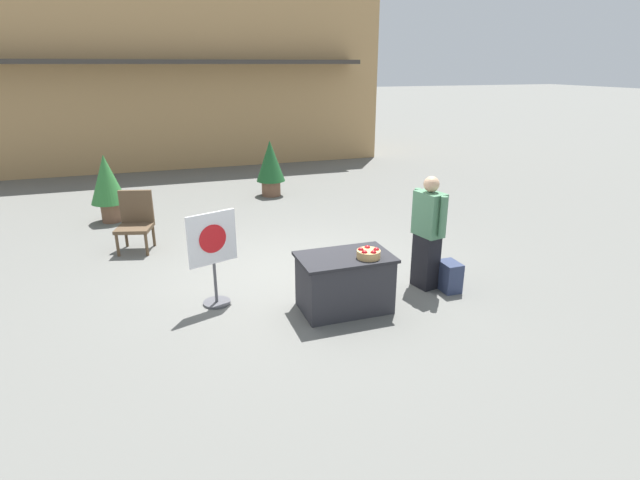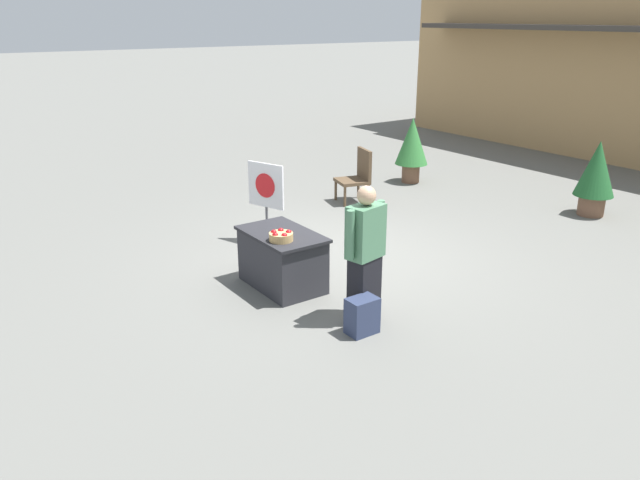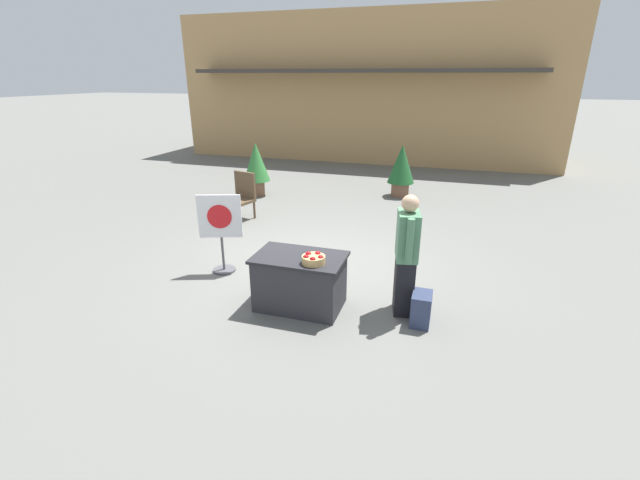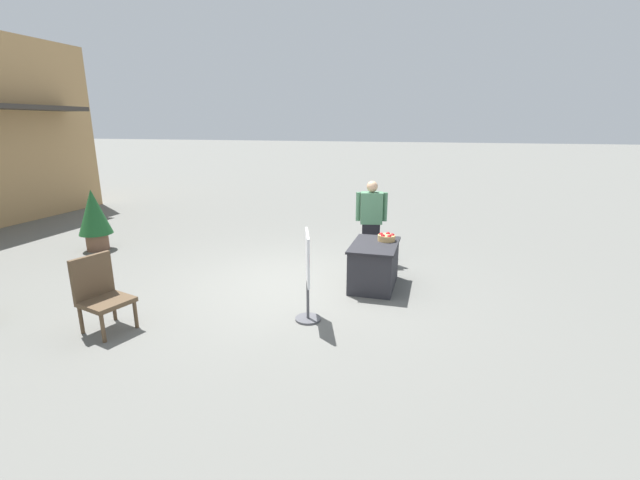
{
  "view_description": "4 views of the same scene",
  "coord_description": "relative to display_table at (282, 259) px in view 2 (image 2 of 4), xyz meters",
  "views": [
    {
      "loc": [
        -1.94,
        -6.69,
        3.02
      ],
      "look_at": [
        0.12,
        -0.71,
        0.78
      ],
      "focal_mm": 28.0,
      "sensor_mm": 36.0,
      "label": 1
    },
    {
      "loc": [
        6.67,
        -5.18,
        3.35
      ],
      "look_at": [
        0.58,
        -0.89,
        0.65
      ],
      "focal_mm": 35.0,
      "sensor_mm": 36.0,
      "label": 2
    },
    {
      "loc": [
        2.06,
        -6.07,
        2.95
      ],
      "look_at": [
        0.53,
        -1.21,
        0.98
      ],
      "focal_mm": 24.0,
      "sensor_mm": 36.0,
      "label": 3
    },
    {
      "loc": [
        -6.54,
        -2.21,
        2.66
      ],
      "look_at": [
        -0.31,
        -0.48,
        0.9
      ],
      "focal_mm": 24.0,
      "sensor_mm": 36.0,
      "label": 4
    }
  ],
  "objects": [
    {
      "name": "display_table",
      "position": [
        0.0,
        0.0,
        0.0
      ],
      "size": [
        1.19,
        0.75,
        0.74
      ],
      "color": "#2D2D33",
      "rests_on": "ground_plane"
    },
    {
      "name": "patio_chair",
      "position": [
        -2.53,
        3.24,
        0.16
      ],
      "size": [
        0.68,
        0.68,
        1.0
      ],
      "rotation": [
        0.0,
        0.0,
        4.44
      ],
      "color": "brown",
      "rests_on": "ground_plane"
    },
    {
      "name": "poster_board",
      "position": [
        -1.55,
        0.69,
        0.34
      ],
      "size": [
        0.64,
        0.36,
        1.26
      ],
      "rotation": [
        0.0,
        0.0,
        -1.23
      ],
      "color": "#4C4C51",
      "rests_on": "ground_plane"
    },
    {
      "name": "potted_plant_far_right",
      "position": [
        0.52,
        6.11,
        0.38
      ],
      "size": [
        0.68,
        0.68,
        1.33
      ],
      "color": "brown",
      "rests_on": "ground_plane"
    },
    {
      "name": "apple_basket",
      "position": [
        0.25,
        -0.16,
        0.43
      ],
      "size": [
        0.3,
        0.3,
        0.13
      ],
      "color": "tan",
      "rests_on": "display_table"
    },
    {
      "name": "backpack",
      "position": [
        1.6,
        0.04,
        -0.16
      ],
      "size": [
        0.24,
        0.34,
        0.42
      ],
      "color": "#2D3856",
      "rests_on": "ground_plane"
    },
    {
      "name": "person_visitor",
      "position": [
        1.34,
        0.27,
        0.44
      ],
      "size": [
        0.34,
        0.6,
        1.6
      ],
      "rotation": [
        0.0,
        0.0,
        -2.94
      ],
      "color": "black",
      "rests_on": "ground_plane"
    },
    {
      "name": "potted_plant_near_left",
      "position": [
        -3.04,
        5.09,
        0.43
      ],
      "size": [
        0.68,
        0.68,
        1.36
      ],
      "color": "brown",
      "rests_on": "ground_plane"
    },
    {
      "name": "ground_plane",
      "position": [
        -0.26,
        1.26,
        -0.37
      ],
      "size": [
        120.0,
        120.0,
        0.0
      ],
      "primitive_type": "plane",
      "color": "slate"
    }
  ]
}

